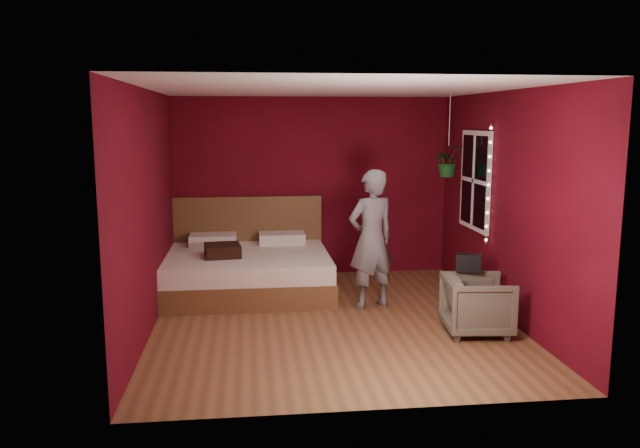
# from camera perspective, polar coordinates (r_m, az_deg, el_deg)

# --- Properties ---
(floor) EXTENTS (4.50, 4.50, 0.00)m
(floor) POSITION_cam_1_polar(r_m,az_deg,el_deg) (7.22, 1.13, -8.81)
(floor) COLOR brown
(floor) RESTS_ON ground
(room_walls) EXTENTS (4.04, 4.54, 2.62)m
(room_walls) POSITION_cam_1_polar(r_m,az_deg,el_deg) (6.88, 1.18, 4.58)
(room_walls) COLOR #610A19
(room_walls) RESTS_ON ground
(window) EXTENTS (0.05, 0.97, 1.27)m
(window) POSITION_cam_1_polar(r_m,az_deg,el_deg) (8.26, 13.97, 3.87)
(window) COLOR white
(window) RESTS_ON room_walls
(fairy_lights) EXTENTS (0.04, 0.04, 1.45)m
(fairy_lights) POSITION_cam_1_polar(r_m,az_deg,el_deg) (7.76, 15.15, 3.48)
(fairy_lights) COLOR silver
(fairy_lights) RESTS_ON room_walls
(bed) EXTENTS (2.15, 1.82, 1.18)m
(bed) POSITION_cam_1_polar(r_m,az_deg,el_deg) (8.42, -6.58, -4.05)
(bed) COLOR brown
(bed) RESTS_ON ground
(person) EXTENTS (0.72, 0.60, 1.69)m
(person) POSITION_cam_1_polar(r_m,az_deg,el_deg) (7.56, 4.71, -1.39)
(person) COLOR slate
(person) RESTS_ON ground
(armchair) EXTENTS (0.75, 0.74, 0.63)m
(armchair) POSITION_cam_1_polar(r_m,az_deg,el_deg) (6.93, 14.19, -7.18)
(armchair) COLOR #5A5847
(armchair) RESTS_ON ground
(handbag) EXTENTS (0.30, 0.23, 0.19)m
(handbag) POSITION_cam_1_polar(r_m,az_deg,el_deg) (7.01, 13.45, -3.48)
(handbag) COLOR black
(handbag) RESTS_ON armchair
(throw_pillow) EXTENTS (0.49, 0.49, 0.16)m
(throw_pillow) POSITION_cam_1_polar(r_m,az_deg,el_deg) (8.10, -8.89, -2.40)
(throw_pillow) COLOR black
(throw_pillow) RESTS_ON bed
(hanging_plant) EXTENTS (0.39, 0.34, 1.08)m
(hanging_plant) POSITION_cam_1_polar(r_m,az_deg,el_deg) (8.50, 11.64, 5.63)
(hanging_plant) COLOR silver
(hanging_plant) RESTS_ON room_walls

